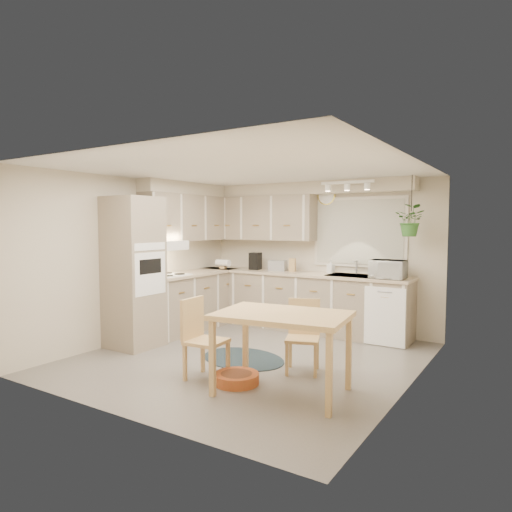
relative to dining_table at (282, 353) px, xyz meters
The scene contains 35 objects.
floor 1.31m from the dining_table, 139.00° to the left, with size 4.20×4.20×0.00m, color slate.
ceiling 2.35m from the dining_table, 139.00° to the left, with size 4.20×4.20×0.00m, color white.
wall_back 3.16m from the dining_table, 107.87° to the left, with size 4.00×0.04×2.40m, color beige.
wall_front 1.77m from the dining_table, 126.25° to the right, with size 4.00×0.04×2.40m, color beige.
wall_left 3.15m from the dining_table, 164.47° to the left, with size 0.04×4.20×2.40m, color beige.
wall_right 1.55m from the dining_table, 37.65° to the left, with size 0.04×4.20×2.40m, color beige.
base_cab_left 3.14m from the dining_table, 147.34° to the left, with size 0.60×1.85×0.90m, color tan.
base_cab_back 2.86m from the dining_table, 113.54° to the left, with size 3.60×0.60×0.90m, color tan.
counter_left 3.17m from the dining_table, 147.24° to the left, with size 0.64×1.89×0.04m, color beige.
counter_back 2.89m from the dining_table, 113.62° to the left, with size 3.64×0.64×0.04m, color beige.
oven_stack 2.73m from the dining_table, behind, with size 0.65×0.65×2.10m, color tan.
wall_oven_face 2.42m from the dining_table, 169.09° to the left, with size 0.02×0.56×0.58m, color white.
upper_cab_left 3.60m from the dining_table, 146.69° to the left, with size 0.35×2.00×0.75m, color tan.
upper_cab_back 3.64m from the dining_table, 125.28° to the left, with size 2.00×0.35×0.75m, color tan.
soffit_left 3.83m from the dining_table, 146.92° to the left, with size 0.30×2.00×0.20m, color beige.
soffit_back 3.54m from the dining_table, 112.40° to the left, with size 3.60×0.30×0.20m, color beige.
cooktop 2.90m from the dining_table, 156.91° to the left, with size 0.52×0.58×0.02m, color white.
range_hood 3.03m from the dining_table, 157.06° to the left, with size 0.40×0.60×0.14m, color white.
window_blinds 3.13m from the dining_table, 94.76° to the left, with size 1.40×0.02×1.00m, color beige.
window_frame 3.14m from the dining_table, 94.74° to the left, with size 1.50×0.02×1.10m, color silver.
sink 2.67m from the dining_table, 95.25° to the left, with size 0.70×0.48×0.10m, color #9FA2A7.
dishwasher_front 2.34m from the dining_table, 81.14° to the left, with size 0.58×0.01×0.83m, color white.
track_light_bar 3.06m from the dining_table, 95.80° to the left, with size 0.80×0.04×0.04m, color white.
wall_clock 3.48m from the dining_table, 105.31° to the left, with size 0.30×0.30×0.03m, color #DCC64D.
dining_table is the anchor object (origin of this frame).
chair_left 0.92m from the dining_table, behind, with size 0.42×0.42×0.90m, color tan.
chair_back 0.70m from the dining_table, 99.09° to the left, with size 0.39×0.39×0.84m, color tan.
braided_rug 1.31m from the dining_table, 142.41° to the left, with size 1.17×0.88×0.01m, color black.
pet_bed 0.65m from the dining_table, behind, with size 0.49×0.49×0.11m, color #A83E21.
microwave 2.63m from the dining_table, 82.44° to the left, with size 0.49×0.27×0.33m, color white.
soap_bottle 2.90m from the dining_table, 103.21° to the left, with size 0.09×0.21×0.10m, color white.
hanging_plant 2.91m from the dining_table, 75.66° to the left, with size 0.40×0.45×0.35m, color #336C2B.
coffee_maker 3.35m from the dining_table, 127.14° to the left, with size 0.17×0.20×0.29m, color black.
toaster 3.12m from the dining_table, 120.52° to the left, with size 0.29×0.16×0.17m, color #9FA2A7.
knife_block 3.03m from the dining_table, 115.76° to the left, with size 0.10×0.10×0.22m, color tan.
Camera 1 is at (3.15, -4.81, 1.72)m, focal length 32.00 mm.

